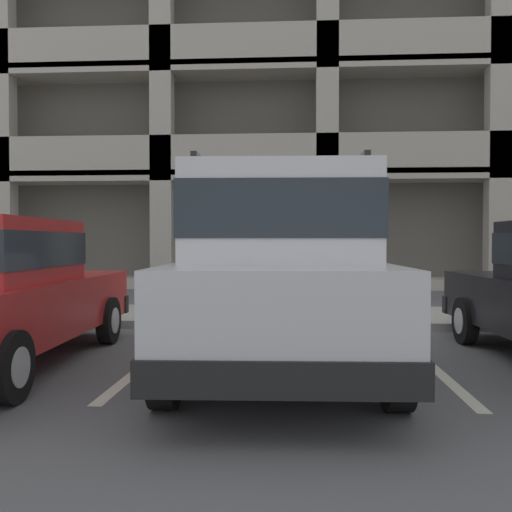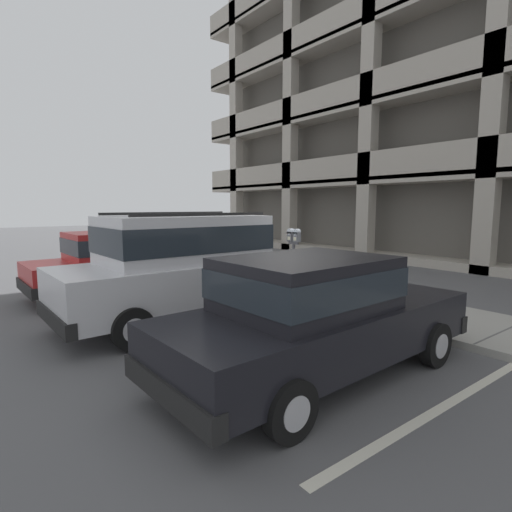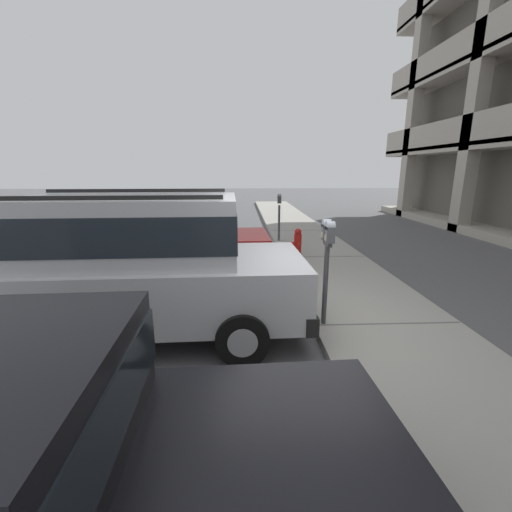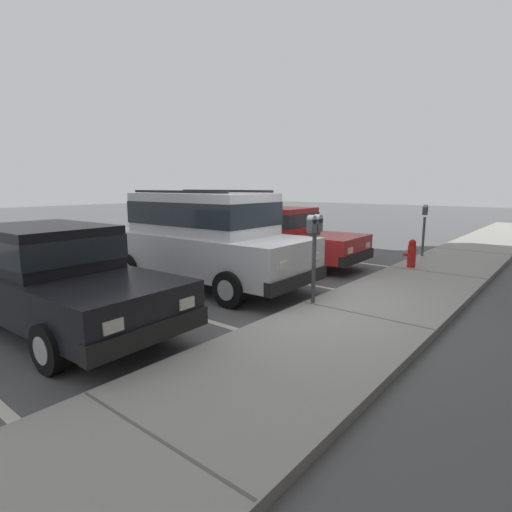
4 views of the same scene
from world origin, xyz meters
name	(u,v)px [view 3 (image 3 of 4)]	position (x,y,z in m)	size (l,w,h in m)	color
ground_plane	(300,336)	(0.00, 0.00, -0.05)	(80.00, 80.00, 0.10)	#565659
sidewalk	(388,328)	(0.00, 1.30, 0.06)	(40.00, 2.20, 0.12)	#9E9B93
parking_stall_lines	(189,405)	(1.52, -1.40, 0.00)	(12.28, 4.80, 0.01)	silver
silver_suv	(132,262)	(-0.09, -2.35, 1.09)	(2.12, 4.83, 2.03)	silver
red_sedan	(165,238)	(-3.09, -2.56, 0.82)	(1.95, 4.54, 1.54)	red
parking_meter_near	(327,248)	(-0.07, 0.35, 1.25)	(0.35, 0.12, 1.53)	#47474C
parking_meter_far	(279,210)	(-6.15, 0.35, 1.09)	(0.15, 0.12, 1.48)	#47474C
fire_hydrant	(298,242)	(-4.28, 0.65, 0.46)	(0.30, 0.30, 0.70)	red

